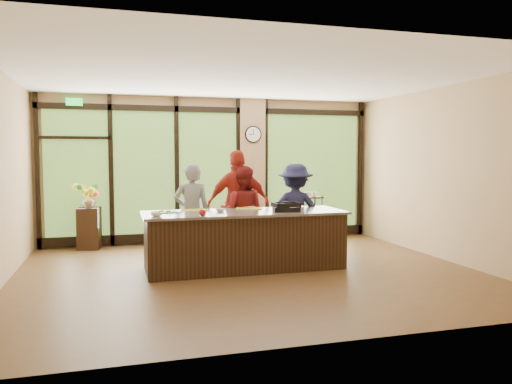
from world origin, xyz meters
TOP-DOWN VIEW (x-y plane):
  - floor at (0.00, 0.00)m, footprint 7.00×7.00m
  - ceiling at (0.00, 0.00)m, footprint 7.00×7.00m
  - back_wall at (0.00, 3.00)m, footprint 7.00×0.00m
  - right_wall at (3.50, 0.00)m, footprint 0.00×6.00m
  - window_wall at (0.16, 2.95)m, footprint 6.90×0.12m
  - island_base at (0.00, 0.30)m, footprint 3.10×1.00m
  - countertop at (0.00, 0.30)m, footprint 3.20×1.10m
  - wall_clock at (0.85, 2.87)m, footprint 0.36×0.04m
  - cook_left at (-0.73, 1.05)m, footprint 0.64×0.44m
  - cook_midleft at (0.13, 1.02)m, footprint 0.96×0.86m
  - cook_midright at (0.09, 1.09)m, footprint 1.12×0.48m
  - cook_right at (1.11, 0.98)m, footprint 1.22×0.93m
  - roasting_pan at (0.63, 0.13)m, footprint 0.45×0.38m
  - mixing_bowl at (0.75, 0.13)m, footprint 0.41×0.41m
  - cutting_board_left at (-1.23, 0.50)m, footprint 0.40×0.31m
  - cutting_board_center at (-0.72, 0.65)m, footprint 0.36×0.28m
  - cutting_board_right at (0.17, 0.65)m, footprint 0.50×0.43m
  - prep_bowl_near at (-1.40, 0.04)m, footprint 0.18×0.18m
  - prep_bowl_mid at (-0.37, 0.40)m, footprint 0.17×0.17m
  - prep_bowl_far at (0.22, 0.72)m, footprint 0.15×0.15m
  - red_ramekin at (-0.74, -0.07)m, footprint 0.13×0.13m
  - flower_stand at (-2.48, 2.75)m, footprint 0.46×0.46m
  - flower_vase at (-2.48, 2.75)m, footprint 0.32×0.32m
  - bar_cart at (1.89, 2.60)m, footprint 0.77×0.46m

SIDE VIEW (x-z plane):
  - floor at x=0.00m, z-range 0.00..0.00m
  - flower_stand at x=-2.48m, z-range 0.00..0.80m
  - island_base at x=0.00m, z-range 0.00..0.88m
  - bar_cart at x=1.89m, z-range 0.10..1.13m
  - cook_midleft at x=0.13m, z-range 0.00..1.63m
  - cook_right at x=1.11m, z-range 0.00..1.66m
  - cook_left at x=-0.73m, z-range 0.00..1.67m
  - countertop at x=0.00m, z-range 0.88..0.92m
  - cutting_board_center at x=-0.72m, z-range 0.92..0.93m
  - cutting_board_left at x=-1.23m, z-range 0.92..0.93m
  - cutting_board_right at x=0.17m, z-range 0.92..0.93m
  - flower_vase at x=-2.48m, z-range 0.80..1.07m
  - prep_bowl_far at x=0.22m, z-range 0.92..0.95m
  - prep_bowl_mid at x=-0.37m, z-range 0.92..0.97m
  - prep_bowl_near at x=-1.40m, z-range 0.92..0.97m
  - cook_midright at x=0.09m, z-range 0.00..1.90m
  - roasting_pan at x=0.63m, z-range 0.92..0.99m
  - red_ramekin at x=-0.74m, z-range 0.92..1.00m
  - mixing_bowl at x=0.75m, z-range 0.92..1.00m
  - window_wall at x=0.16m, z-range -0.11..2.89m
  - back_wall at x=0.00m, z-range -2.00..5.00m
  - right_wall at x=3.50m, z-range -1.50..4.50m
  - wall_clock at x=0.85m, z-range 2.07..2.43m
  - ceiling at x=0.00m, z-range 3.00..3.00m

